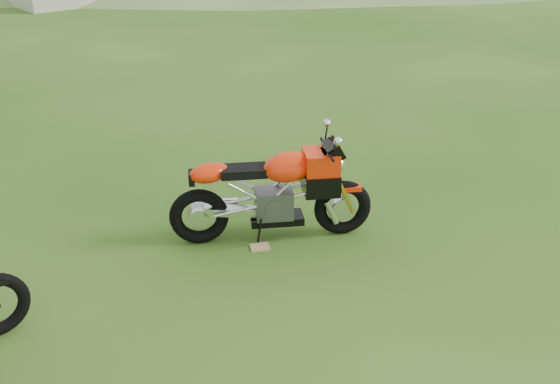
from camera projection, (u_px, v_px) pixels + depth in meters
ground at (278, 288)px, 6.35m from camera, size 120.00×120.00×0.00m
sport_motorcycle at (272, 186)px, 6.99m from camera, size 2.27×1.25×1.33m
plywood_board at (260, 247)px, 7.06m from camera, size 0.25×0.22×0.02m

